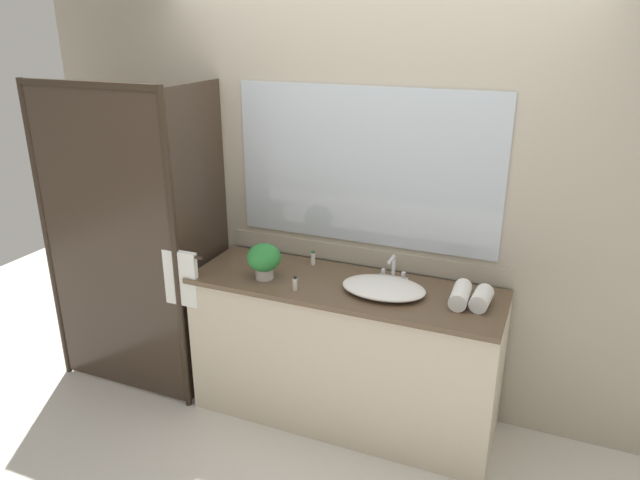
# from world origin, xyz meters

# --- Properties ---
(ground_plane) EXTENTS (8.00, 8.00, 0.00)m
(ground_plane) POSITION_xyz_m (0.00, 0.00, 0.00)
(ground_plane) COLOR silver
(wall_back_with_mirror) EXTENTS (4.40, 0.06, 2.60)m
(wall_back_with_mirror) POSITION_xyz_m (0.00, 0.34, 1.31)
(wall_back_with_mirror) COLOR #B2A893
(wall_back_with_mirror) RESTS_ON ground_plane
(vanity_cabinet) EXTENTS (1.80, 0.58, 0.90)m
(vanity_cabinet) POSITION_xyz_m (0.00, 0.01, 0.45)
(vanity_cabinet) COLOR beige
(vanity_cabinet) RESTS_ON ground_plane
(shower_enclosure) EXTENTS (1.20, 0.59, 2.00)m
(shower_enclosure) POSITION_xyz_m (-1.27, -0.19, 1.02)
(shower_enclosure) COLOR #2D2319
(shower_enclosure) RESTS_ON ground_plane
(sink_basin) EXTENTS (0.47, 0.33, 0.06)m
(sink_basin) POSITION_xyz_m (0.24, -0.02, 0.93)
(sink_basin) COLOR white
(sink_basin) RESTS_ON vanity_cabinet
(faucet) EXTENTS (0.17, 0.13, 0.16)m
(faucet) POSITION_xyz_m (0.24, 0.16, 0.95)
(faucet) COLOR silver
(faucet) RESTS_ON vanity_cabinet
(potted_plant) EXTENTS (0.20, 0.20, 0.21)m
(potted_plant) POSITION_xyz_m (-0.46, -0.10, 1.02)
(potted_plant) COLOR beige
(potted_plant) RESTS_ON vanity_cabinet
(amenity_bottle_shampoo) EXTENTS (0.03, 0.03, 0.08)m
(amenity_bottle_shampoo) POSITION_xyz_m (-0.23, -0.18, 0.94)
(amenity_bottle_shampoo) COLOR silver
(amenity_bottle_shampoo) RESTS_ON vanity_cabinet
(amenity_bottle_body_wash) EXTENTS (0.03, 0.03, 0.09)m
(amenity_bottle_body_wash) POSITION_xyz_m (-0.28, 0.20, 0.94)
(amenity_bottle_body_wash) COLOR white
(amenity_bottle_body_wash) RESTS_ON vanity_cabinet
(rolled_towel_near_edge) EXTENTS (0.11, 0.19, 0.10)m
(rolled_towel_near_edge) POSITION_xyz_m (0.76, 0.02, 0.95)
(rolled_towel_near_edge) COLOR white
(rolled_towel_near_edge) RESTS_ON vanity_cabinet
(rolled_towel_middle) EXTENTS (0.10, 0.24, 0.10)m
(rolled_towel_middle) POSITION_xyz_m (0.65, 0.02, 0.95)
(rolled_towel_middle) COLOR white
(rolled_towel_middle) RESTS_ON vanity_cabinet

